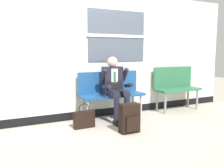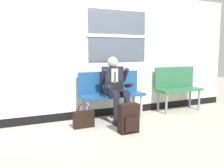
{
  "view_description": "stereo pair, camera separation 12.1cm",
  "coord_description": "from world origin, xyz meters",
  "px_view_note": "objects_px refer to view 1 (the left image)",
  "views": [
    {
      "loc": [
        -1.91,
        -3.87,
        1.36
      ],
      "look_at": [
        0.11,
        0.21,
        0.75
      ],
      "focal_mm": 38.55,
      "sensor_mm": 36.0,
      "label": 1
    },
    {
      "loc": [
        -1.8,
        -3.92,
        1.36
      ],
      "look_at": [
        0.11,
        0.21,
        0.75
      ],
      "focal_mm": 38.55,
      "sensor_mm": 36.0,
      "label": 2
    }
  ],
  "objects_px": {
    "bench_empty": "(176,85)",
    "handbag": "(84,119)",
    "person_seated": "(115,87)",
    "backpack": "(130,119)",
    "bench_with_person": "(111,91)"
  },
  "relations": [
    {
      "from": "person_seated",
      "to": "handbag",
      "type": "height_order",
      "value": "person_seated"
    },
    {
      "from": "backpack",
      "to": "handbag",
      "type": "xyz_separation_m",
      "value": [
        -0.6,
        0.58,
        -0.08
      ]
    },
    {
      "from": "bench_with_person",
      "to": "handbag",
      "type": "distance_m",
      "value": 0.91
    },
    {
      "from": "backpack",
      "to": "handbag",
      "type": "distance_m",
      "value": 0.84
    },
    {
      "from": "person_seated",
      "to": "handbag",
      "type": "xyz_separation_m",
      "value": [
        -0.72,
        -0.18,
        -0.52
      ]
    },
    {
      "from": "bench_empty",
      "to": "bench_with_person",
      "type": "bearing_deg",
      "value": -179.89
    },
    {
      "from": "bench_empty",
      "to": "backpack",
      "type": "distance_m",
      "value": 2.08
    },
    {
      "from": "backpack",
      "to": "bench_with_person",
      "type": "bearing_deg",
      "value": 83.22
    },
    {
      "from": "bench_empty",
      "to": "backpack",
      "type": "height_order",
      "value": "bench_empty"
    },
    {
      "from": "person_seated",
      "to": "handbag",
      "type": "relative_size",
      "value": 2.81
    },
    {
      "from": "handbag",
      "to": "bench_with_person",
      "type": "bearing_deg",
      "value": 27.87
    },
    {
      "from": "backpack",
      "to": "handbag",
      "type": "height_order",
      "value": "backpack"
    },
    {
      "from": "backpack",
      "to": "bench_empty",
      "type": "bearing_deg",
      "value": 27.93
    },
    {
      "from": "bench_empty",
      "to": "handbag",
      "type": "height_order",
      "value": "bench_empty"
    },
    {
      "from": "bench_with_person",
      "to": "bench_empty",
      "type": "distance_m",
      "value": 1.7
    }
  ]
}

